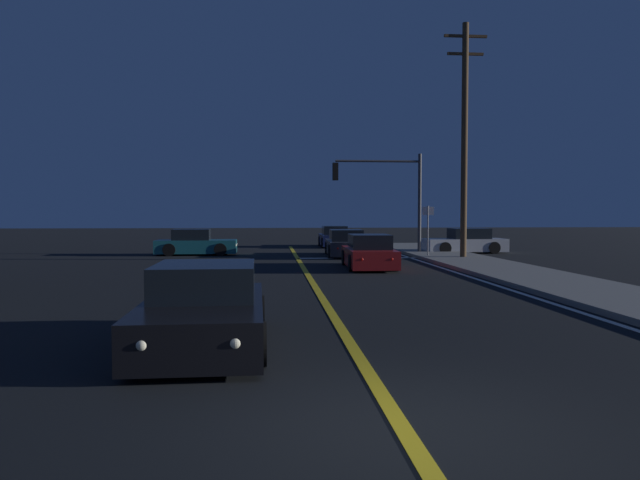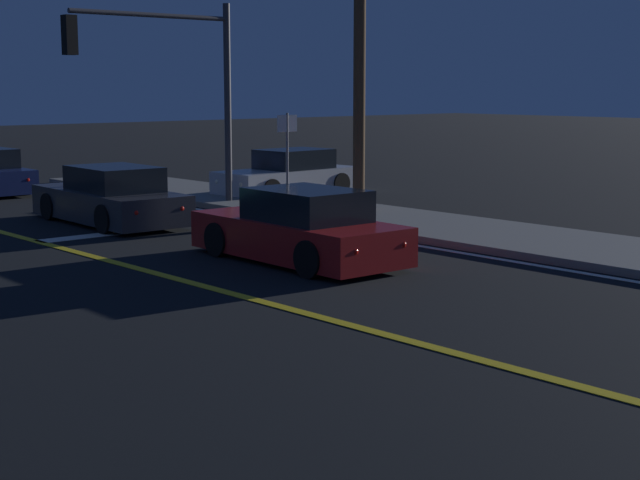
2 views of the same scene
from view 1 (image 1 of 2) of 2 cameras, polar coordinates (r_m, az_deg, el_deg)
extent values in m
plane|color=black|center=(6.39, 7.97, -17.49)|extent=(160.00, 160.00, 0.00)
cube|color=slate|center=(20.03, 20.81, -3.62)|extent=(3.20, 43.54, 0.15)
cube|color=gold|center=(18.12, -0.56, -4.31)|extent=(0.20, 41.12, 0.01)
cube|color=silver|center=(19.31, 15.84, -3.98)|extent=(0.16, 41.12, 0.01)
cube|color=silver|center=(28.93, 3.51, -1.72)|extent=(5.70, 0.50, 0.01)
cube|color=#2D2D33|center=(30.31, 2.43, -0.69)|extent=(1.98, 4.66, 0.68)
cube|color=black|center=(30.01, 2.47, 0.42)|extent=(1.63, 2.17, 0.60)
cylinder|color=black|center=(31.67, 0.68, -0.76)|extent=(0.24, 0.65, 0.64)
cylinder|color=black|center=(31.81, 3.71, -0.75)|extent=(0.24, 0.65, 0.64)
cylinder|color=black|center=(28.84, 1.01, -1.10)|extent=(0.24, 0.65, 0.64)
cylinder|color=black|center=(28.99, 4.33, -1.09)|extent=(0.24, 0.65, 0.64)
sphere|color=#FFF4CC|center=(32.49, 1.10, -0.33)|extent=(0.18, 0.18, 0.18)
sphere|color=#FFF4CC|center=(32.58, 3.06, -0.32)|extent=(0.18, 0.18, 0.18)
sphere|color=red|center=(28.03, 1.69, -0.80)|extent=(0.14, 0.14, 0.14)
sphere|color=red|center=(28.13, 3.96, -0.79)|extent=(0.14, 0.14, 0.14)
cube|color=#B2B5BA|center=(33.40, 13.55, -0.46)|extent=(4.42, 1.89, 0.68)
cube|color=black|center=(33.46, 13.98, 0.57)|extent=(2.06, 1.56, 0.60)
cylinder|color=black|center=(32.20, 11.80, -0.76)|extent=(0.65, 0.24, 0.64)
cylinder|color=black|center=(33.71, 10.92, -0.61)|extent=(0.65, 0.24, 0.64)
cylinder|color=black|center=(33.17, 16.22, -0.72)|extent=(0.65, 0.24, 0.64)
cylinder|color=black|center=(34.64, 15.17, -0.57)|extent=(0.65, 0.24, 0.64)
sphere|color=#FFF4CC|center=(32.20, 10.35, -0.40)|extent=(0.18, 0.18, 0.18)
sphere|color=#FFF4CC|center=(33.22, 9.80, -0.30)|extent=(0.18, 0.18, 0.18)
sphere|color=red|center=(33.71, 17.26, -0.34)|extent=(0.14, 0.14, 0.14)
sphere|color=red|center=(34.69, 16.53, -0.25)|extent=(0.14, 0.14, 0.14)
cube|color=black|center=(10.06, -10.96, -7.46)|extent=(1.98, 4.46, 0.68)
cube|color=black|center=(10.24, -10.86, -3.90)|extent=(1.67, 2.07, 0.60)
cylinder|color=black|center=(8.70, -5.84, -9.83)|extent=(0.23, 0.64, 0.64)
cylinder|color=black|center=(8.88, -17.53, -9.69)|extent=(0.23, 0.64, 0.64)
cylinder|color=black|center=(11.40, -5.87, -6.85)|extent=(0.23, 0.64, 0.64)
cylinder|color=black|center=(11.53, -14.78, -6.82)|extent=(0.23, 0.64, 0.64)
sphere|color=#FFF4CC|center=(7.90, -8.04, -9.64)|extent=(0.18, 0.18, 0.18)
sphere|color=#FFF4CC|center=(8.03, -16.56, -9.52)|extent=(0.18, 0.18, 0.18)
sphere|color=red|center=(12.15, -7.30, -5.32)|extent=(0.14, 0.14, 0.14)
sphere|color=red|center=(12.23, -12.82, -5.30)|extent=(0.14, 0.14, 0.14)
cube|color=maroon|center=(23.75, 4.64, -1.62)|extent=(1.87, 4.42, 0.68)
cube|color=black|center=(23.45, 4.74, -0.20)|extent=(1.56, 2.05, 0.60)
cylinder|color=black|center=(25.00, 2.36, -1.67)|extent=(0.24, 0.65, 0.64)
cylinder|color=black|center=(25.22, 6.05, -1.65)|extent=(0.24, 0.65, 0.64)
cylinder|color=black|center=(22.32, 3.04, -2.19)|extent=(0.24, 0.65, 0.64)
cylinder|color=black|center=(22.56, 7.17, -2.16)|extent=(0.24, 0.65, 0.64)
sphere|color=#FFF4CC|center=(25.78, 2.80, -1.10)|extent=(0.18, 0.18, 0.18)
sphere|color=#FFF4CC|center=(25.92, 5.19, -1.09)|extent=(0.18, 0.18, 0.18)
sphere|color=red|center=(21.56, 3.99, -1.83)|extent=(0.14, 0.14, 0.14)
sphere|color=red|center=(21.73, 6.84, -1.81)|extent=(0.14, 0.14, 0.14)
cube|color=#195960|center=(31.67, -11.65, -0.60)|extent=(4.13, 1.82, 0.68)
cube|color=black|center=(31.67, -12.11, 0.48)|extent=(1.91, 1.54, 0.60)
cylinder|color=black|center=(32.38, -9.27, -0.72)|extent=(0.64, 0.23, 0.64)
cylinder|color=black|center=(30.76, -9.45, -0.90)|extent=(0.64, 0.23, 0.64)
cylinder|color=black|center=(32.63, -13.73, -0.74)|extent=(0.64, 0.23, 0.64)
cylinder|color=black|center=(31.02, -14.14, -0.92)|extent=(0.64, 0.23, 0.64)
sphere|color=#FFF4CC|center=(32.06, -8.02, -0.39)|extent=(0.18, 0.18, 0.18)
sphere|color=#FFF4CC|center=(30.98, -8.09, -0.50)|extent=(0.18, 0.18, 0.18)
sphere|color=red|center=(32.46, -15.07, -0.42)|extent=(0.14, 0.14, 0.14)
sphere|color=red|center=(31.40, -15.39, -0.52)|extent=(0.14, 0.14, 0.14)
cube|color=navy|center=(38.48, 1.35, 0.01)|extent=(1.79, 4.28, 0.68)
cube|color=black|center=(38.21, 1.38, 0.90)|extent=(1.51, 1.98, 0.60)
cylinder|color=black|center=(39.74, 0.02, -0.08)|extent=(0.23, 0.64, 0.64)
cylinder|color=black|center=(39.88, 2.32, -0.07)|extent=(0.23, 0.64, 0.64)
cylinder|color=black|center=(37.11, 0.30, -0.27)|extent=(0.23, 0.64, 0.64)
cylinder|color=black|center=(37.26, 2.77, -0.26)|extent=(0.23, 0.64, 0.64)
sphere|color=#FFF4CC|center=(40.49, 0.32, 0.26)|extent=(0.18, 0.18, 0.18)
sphere|color=#FFF4CC|center=(40.59, 1.83, 0.26)|extent=(0.18, 0.18, 0.18)
sphere|color=red|center=(36.37, 0.81, -0.01)|extent=(0.14, 0.14, 0.14)
sphere|color=red|center=(36.47, 2.49, -0.01)|extent=(0.14, 0.14, 0.14)
cylinder|color=#38383D|center=(31.82, 9.45, 3.37)|extent=(0.18, 0.18, 5.26)
cylinder|color=#38383D|center=(31.46, 5.53, 7.47)|extent=(4.44, 0.12, 0.12)
cube|color=black|center=(31.10, 1.47, 6.52)|extent=(0.28, 0.28, 0.90)
sphere|color=red|center=(31.12, 1.47, 7.02)|extent=(0.22, 0.22, 0.22)
sphere|color=#4C2D05|center=(31.10, 1.47, 6.52)|extent=(0.22, 0.22, 0.22)
sphere|color=#0A3814|center=(31.08, 1.47, 6.02)|extent=(0.22, 0.22, 0.22)
cylinder|color=#4C3823|center=(28.64, 13.56, 9.01)|extent=(0.29, 0.29, 10.82)
cube|color=#4C3823|center=(29.57, 13.67, 18.31)|extent=(1.99, 0.12, 0.12)
cube|color=#4C3823|center=(29.36, 13.65, 16.81)|extent=(1.67, 0.12, 0.12)
cylinder|color=slate|center=(29.05, 10.21, 0.74)|extent=(0.06, 0.06, 2.52)
cube|color=white|center=(29.03, 10.23, 2.73)|extent=(0.56, 0.07, 0.40)
camera|label=2|loc=(12.52, -40.40, 6.36)|focal=54.17mm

